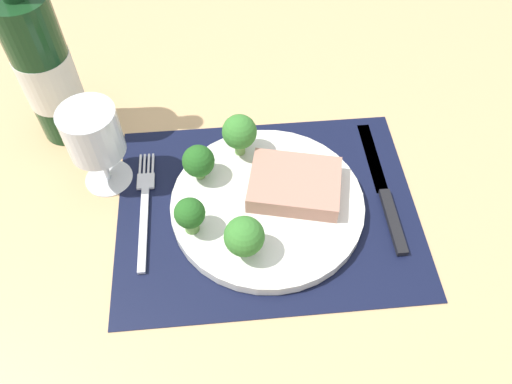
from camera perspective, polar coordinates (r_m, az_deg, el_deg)
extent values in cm
cube|color=tan|center=(69.71, 1.24, -2.61)|extent=(140.00, 110.00, 3.00)
cube|color=black|center=(68.35, 1.26, -1.84)|extent=(40.02, 31.09, 0.30)
cylinder|color=silver|center=(67.57, 1.27, -1.39)|extent=(25.68, 25.68, 1.60)
cube|color=tan|center=(67.04, 4.37, 0.85)|extent=(13.59, 11.49, 2.63)
cylinder|color=#5B8942|center=(64.16, -7.24, -3.67)|extent=(1.85, 1.85, 1.92)
sphere|color=#235B1E|center=(62.01, -7.48, -2.37)|extent=(3.87, 3.87, 3.87)
cylinder|color=#6B994C|center=(69.23, -6.31, 2.13)|extent=(1.26, 1.26, 1.41)
sphere|color=#235B1E|center=(67.27, -6.50, 3.48)|extent=(4.34, 4.34, 4.34)
cylinder|color=#6B994C|center=(71.41, -1.82, 5.09)|extent=(1.46, 1.46, 2.13)
sphere|color=#387A2D|center=(69.11, -1.88, 6.79)|extent=(4.79, 4.79, 4.79)
cylinder|color=#5B8942|center=(62.08, -1.28, -6.39)|extent=(1.37, 1.37, 1.56)
sphere|color=#387A2D|center=(59.62, -1.33, -5.01)|extent=(4.90, 4.90, 4.90)
cube|color=silver|center=(67.69, -12.54, -4.03)|extent=(1.00, 13.00, 0.50)
cube|color=silver|center=(72.19, -12.29, 1.19)|extent=(2.40, 2.60, 0.40)
cube|color=silver|center=(74.28, -12.89, 3.02)|extent=(0.30, 3.60, 0.35)
cube|color=silver|center=(74.18, -12.43, 3.06)|extent=(0.30, 3.60, 0.35)
cube|color=silver|center=(74.09, -11.97, 3.09)|extent=(0.30, 3.60, 0.35)
cube|color=silver|center=(74.00, -11.52, 3.13)|extent=(0.30, 3.60, 0.35)
cube|color=black|center=(68.91, 15.16, -3.18)|extent=(1.40, 10.00, 0.80)
cube|color=silver|center=(75.53, 13.00, 3.98)|extent=(1.80, 13.00, 0.30)
cylinder|color=#143819|center=(75.92, -22.53, 12.44)|extent=(7.48, 7.48, 22.03)
cylinder|color=silver|center=(76.58, -22.27, 11.83)|extent=(7.63, 7.63, 7.71)
cylinder|color=silver|center=(74.33, -16.20, 1.56)|extent=(6.61, 6.61, 0.40)
cylinder|color=silver|center=(72.04, -16.74, 3.06)|extent=(0.80, 0.80, 5.71)
cylinder|color=silver|center=(67.56, -17.98, 6.42)|extent=(7.33, 7.33, 6.80)
cylinder|color=tan|center=(69.06, -17.54, 5.22)|extent=(6.45, 6.45, 2.51)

